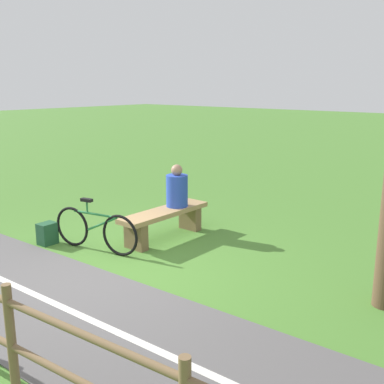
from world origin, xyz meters
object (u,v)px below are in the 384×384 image
bench (165,219)px  person_seated (177,189)px  backpack (47,234)px  bicycle (95,230)px

bench → person_seated: (-0.32, -0.00, 0.47)m
bench → backpack: bearing=-41.9°
bicycle → backpack: bearing=-171.5°
bicycle → backpack: (0.32, -0.87, -0.17)m
person_seated → bicycle: person_seated is taller
person_seated → bicycle: (1.47, -0.43, -0.47)m
bicycle → bench: bearing=57.7°
bench → bicycle: size_ratio=1.13×
bench → backpack: (1.47, -1.30, -0.17)m
person_seated → bicycle: 1.60m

